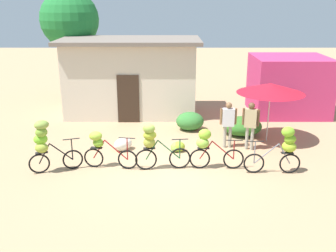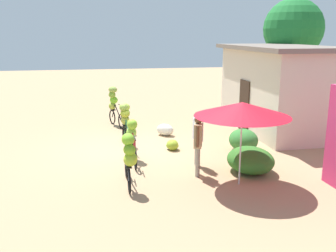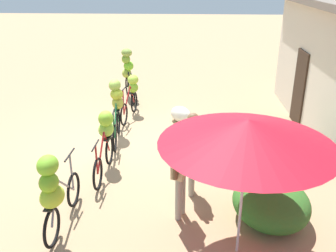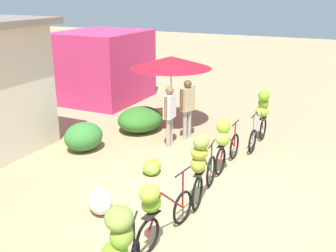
{
  "view_description": "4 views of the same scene",
  "coord_description": "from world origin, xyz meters",
  "px_view_note": "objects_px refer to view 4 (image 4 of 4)",
  "views": [
    {
      "loc": [
        0.14,
        -11.03,
        5.01
      ],
      "look_at": [
        0.17,
        1.06,
        1.02
      ],
      "focal_mm": 41.99,
      "sensor_mm": 36.0,
      "label": 1
    },
    {
      "loc": [
        12.47,
        -1.11,
        3.76
      ],
      "look_at": [
        1.03,
        1.14,
        0.96
      ],
      "focal_mm": 41.22,
      "sensor_mm": 36.0,
      "label": 2
    },
    {
      "loc": [
        8.21,
        1.65,
        3.89
      ],
      "look_at": [
        1.14,
        1.28,
        0.93
      ],
      "focal_mm": 39.5,
      "sensor_mm": 36.0,
      "label": 3
    },
    {
      "loc": [
        -6.87,
        -2.53,
        3.96
      ],
      "look_at": [
        0.76,
        1.13,
        1.09
      ],
      "focal_mm": 43.11,
      "sensor_mm": 36.0,
      "label": 4
    }
  ],
  "objects_px": {
    "bicycle_center_loaded": "(201,163)",
    "produce_sack": "(100,201)",
    "bicycle_by_shop": "(225,140)",
    "shop_pink": "(103,66)",
    "market_umbrella": "(171,62)",
    "banana_pile_on_ground": "(151,167)",
    "person_bystander": "(187,103)",
    "person_vendor": "(170,110)",
    "bicycle_rightmost": "(262,112)",
    "bicycle_near_pile": "(157,207)"
  },
  "relations": [
    {
      "from": "market_umbrella",
      "to": "banana_pile_on_ground",
      "type": "bearing_deg",
      "value": -162.16
    },
    {
      "from": "bicycle_rightmost",
      "to": "person_bystander",
      "type": "distance_m",
      "value": 2.01
    },
    {
      "from": "shop_pink",
      "to": "market_umbrella",
      "type": "distance_m",
      "value": 4.1
    },
    {
      "from": "bicycle_center_loaded",
      "to": "bicycle_rightmost",
      "type": "distance_m",
      "value": 3.82
    },
    {
      "from": "person_bystander",
      "to": "banana_pile_on_ground",
      "type": "bearing_deg",
      "value": -175.78
    },
    {
      "from": "market_umbrella",
      "to": "produce_sack",
      "type": "xyz_separation_m",
      "value": [
        -5.15,
        -0.95,
        -1.74
      ]
    },
    {
      "from": "bicycle_near_pile",
      "to": "bicycle_rightmost",
      "type": "relative_size",
      "value": 0.99
    },
    {
      "from": "bicycle_center_loaded",
      "to": "banana_pile_on_ground",
      "type": "xyz_separation_m",
      "value": [
        0.73,
        1.47,
        -0.69
      ]
    },
    {
      "from": "bicycle_rightmost",
      "to": "person_vendor",
      "type": "relative_size",
      "value": 1.04
    },
    {
      "from": "shop_pink",
      "to": "bicycle_center_loaded",
      "type": "distance_m",
      "value": 8.46
    },
    {
      "from": "market_umbrella",
      "to": "person_vendor",
      "type": "relative_size",
      "value": 1.47
    },
    {
      "from": "bicycle_center_loaded",
      "to": "person_vendor",
      "type": "height_order",
      "value": "person_vendor"
    },
    {
      "from": "bicycle_by_shop",
      "to": "banana_pile_on_ground",
      "type": "distance_m",
      "value": 1.77
    },
    {
      "from": "shop_pink",
      "to": "bicycle_by_shop",
      "type": "relative_size",
      "value": 1.93
    },
    {
      "from": "banana_pile_on_ground",
      "to": "person_vendor",
      "type": "relative_size",
      "value": 0.35
    },
    {
      "from": "bicycle_near_pile",
      "to": "bicycle_center_loaded",
      "type": "distance_m",
      "value": 1.58
    },
    {
      "from": "market_umbrella",
      "to": "person_bystander",
      "type": "distance_m",
      "value": 1.52
    },
    {
      "from": "market_umbrella",
      "to": "banana_pile_on_ground",
      "type": "height_order",
      "value": "market_umbrella"
    },
    {
      "from": "shop_pink",
      "to": "person_bystander",
      "type": "bearing_deg",
      "value": -119.65
    },
    {
      "from": "bicycle_center_loaded",
      "to": "person_bystander",
      "type": "bearing_deg",
      "value": 27.23
    },
    {
      "from": "shop_pink",
      "to": "bicycle_rightmost",
      "type": "height_order",
      "value": "shop_pink"
    },
    {
      "from": "produce_sack",
      "to": "bicycle_by_shop",
      "type": "bearing_deg",
      "value": -28.78
    },
    {
      "from": "bicycle_near_pile",
      "to": "bicycle_by_shop",
      "type": "height_order",
      "value": "bicycle_by_shop"
    },
    {
      "from": "bicycle_by_shop",
      "to": "produce_sack",
      "type": "distance_m",
      "value": 3.19
    },
    {
      "from": "bicycle_by_shop",
      "to": "shop_pink",
      "type": "bearing_deg",
      "value": 55.86
    },
    {
      "from": "bicycle_by_shop",
      "to": "produce_sack",
      "type": "bearing_deg",
      "value": 151.22
    },
    {
      "from": "shop_pink",
      "to": "bicycle_rightmost",
      "type": "relative_size",
      "value": 1.9
    },
    {
      "from": "bicycle_rightmost",
      "to": "banana_pile_on_ground",
      "type": "distance_m",
      "value": 3.6
    },
    {
      "from": "bicycle_center_loaded",
      "to": "bicycle_near_pile",
      "type": "bearing_deg",
      "value": 174.95
    },
    {
      "from": "bicycle_center_loaded",
      "to": "person_bystander",
      "type": "height_order",
      "value": "person_bystander"
    },
    {
      "from": "bicycle_by_shop",
      "to": "bicycle_rightmost",
      "type": "relative_size",
      "value": 0.99
    },
    {
      "from": "bicycle_near_pile",
      "to": "produce_sack",
      "type": "xyz_separation_m",
      "value": [
        0.45,
        1.44,
        -0.47
      ]
    },
    {
      "from": "person_bystander",
      "to": "market_umbrella",
      "type": "bearing_deg",
      "value": 47.0
    },
    {
      "from": "market_umbrella",
      "to": "produce_sack",
      "type": "bearing_deg",
      "value": -169.53
    },
    {
      "from": "bicycle_near_pile",
      "to": "banana_pile_on_ground",
      "type": "bearing_deg",
      "value": 29.99
    },
    {
      "from": "bicycle_by_shop",
      "to": "banana_pile_on_ground",
      "type": "height_order",
      "value": "bicycle_by_shop"
    },
    {
      "from": "bicycle_rightmost",
      "to": "produce_sack",
      "type": "relative_size",
      "value": 2.4
    },
    {
      "from": "banana_pile_on_ground",
      "to": "person_bystander",
      "type": "xyz_separation_m",
      "value": [
        2.47,
        0.18,
        0.86
      ]
    },
    {
      "from": "bicycle_center_loaded",
      "to": "market_umbrella",
      "type": "bearing_deg",
      "value": 32.13
    },
    {
      "from": "bicycle_center_loaded",
      "to": "shop_pink",
      "type": "bearing_deg",
      "value": 46.87
    },
    {
      "from": "market_umbrella",
      "to": "banana_pile_on_ground",
      "type": "xyz_separation_m",
      "value": [
        -3.29,
        -1.06,
        -1.8
      ]
    },
    {
      "from": "banana_pile_on_ground",
      "to": "person_bystander",
      "type": "height_order",
      "value": "person_bystander"
    },
    {
      "from": "bicycle_center_loaded",
      "to": "bicycle_by_shop",
      "type": "relative_size",
      "value": 1.02
    },
    {
      "from": "produce_sack",
      "to": "person_vendor",
      "type": "height_order",
      "value": "person_vendor"
    },
    {
      "from": "shop_pink",
      "to": "market_umbrella",
      "type": "bearing_deg",
      "value": -115.71
    },
    {
      "from": "bicycle_center_loaded",
      "to": "produce_sack",
      "type": "distance_m",
      "value": 2.04
    },
    {
      "from": "person_bystander",
      "to": "person_vendor",
      "type": "bearing_deg",
      "value": 165.1
    },
    {
      "from": "person_vendor",
      "to": "person_bystander",
      "type": "relative_size",
      "value": 0.97
    },
    {
      "from": "shop_pink",
      "to": "bicycle_near_pile",
      "type": "bearing_deg",
      "value": -140.64
    },
    {
      "from": "produce_sack",
      "to": "person_vendor",
      "type": "relative_size",
      "value": 0.43
    }
  ]
}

